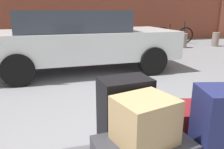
# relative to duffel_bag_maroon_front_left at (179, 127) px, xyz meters

# --- Properties ---
(duffel_bag_maroon_front_left) EXTENTS (0.69, 0.45, 0.36)m
(duffel_bag_maroon_front_left) POSITION_rel_duffel_bag_maroon_front_left_xyz_m (0.00, 0.00, 0.00)
(duffel_bag_maroon_front_left) COLOR maroon
(duffel_bag_maroon_front_left) RESTS_ON luggage_cart
(suitcase_black_front_right) EXTENTS (0.38, 0.28, 0.62)m
(suitcase_black_front_right) POSITION_rel_duffel_bag_maroon_front_left_xyz_m (-0.46, 0.02, 0.13)
(suitcase_black_front_right) COLOR black
(suitcase_black_front_right) RESTS_ON luggage_cart
(duffel_bag_tan_topmost_pile) EXTENTS (0.40, 0.37, 0.28)m
(duffel_bag_tan_topmost_pile) POSITION_rel_duffel_bag_maroon_front_left_xyz_m (-0.44, -0.29, 0.27)
(duffel_bag_tan_topmost_pile) COLOR #9E7F56
(duffel_bag_tan_topmost_pile) RESTS_ON duffel_bag_charcoal_rear_right
(parked_car) EXTENTS (4.33, 1.99, 1.42)m
(parked_car) POSITION_rel_duffel_bag_maroon_front_left_xyz_m (-0.25, 3.96, 0.24)
(parked_car) COLOR silver
(parked_car) RESTS_ON ground_plane
(bicycle_leaning) EXTENTS (1.74, 0.39, 0.96)m
(bicycle_leaning) POSITION_rel_duffel_bag_maroon_front_left_xyz_m (4.36, 7.55, -0.15)
(bicycle_leaning) COLOR black
(bicycle_leaning) RESTS_ON ground_plane
(bollard_kerb_near) EXTENTS (0.27, 0.27, 0.56)m
(bollard_kerb_near) POSITION_rel_duffel_bag_maroon_front_left_xyz_m (2.66, 6.36, -0.24)
(bollard_kerb_near) COLOR #72665B
(bollard_kerb_near) RESTS_ON ground_plane
(bollard_kerb_mid) EXTENTS (0.27, 0.27, 0.56)m
(bollard_kerb_mid) POSITION_rel_duffel_bag_maroon_front_left_xyz_m (4.09, 6.36, -0.24)
(bollard_kerb_mid) COLOR #72665B
(bollard_kerb_mid) RESTS_ON ground_plane
(bollard_kerb_far) EXTENTS (0.27, 0.27, 0.56)m
(bollard_kerb_far) POSITION_rel_duffel_bag_maroon_front_left_xyz_m (5.57, 6.36, -0.24)
(bollard_kerb_far) COLOR #72665B
(bollard_kerb_far) RESTS_ON ground_plane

